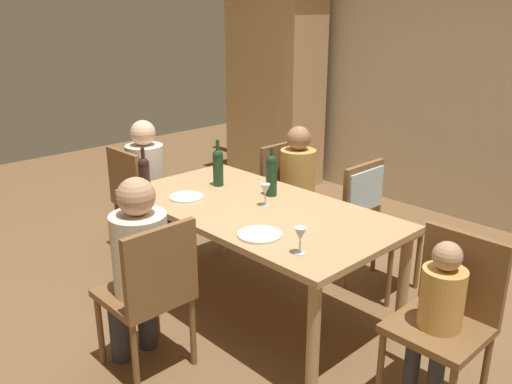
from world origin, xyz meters
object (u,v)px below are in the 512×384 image
Objects in this scene: chair_right_end at (448,310)px; chair_far_right at (371,209)px; chair_far_left at (289,191)px; chair_near at (151,288)px; person_man_guest at (149,177)px; person_man_bearded at (300,182)px; wine_glass_centre at (265,190)px; wine_bottle_dark_red at (218,166)px; wine_glass_near_left at (300,235)px; armoire_cabinet at (274,89)px; wine_bottle_tall_green at (271,174)px; dinner_plate_host at (186,197)px; person_child_small at (438,313)px; chair_left_end at (138,194)px; dining_table at (256,218)px; person_woman_host at (138,260)px; wine_bottle_short_olive at (144,175)px; dinner_plate_guest_left at (260,235)px.

chair_right_end and chair_far_right have the same top height.
chair_far_left and chair_right_end have the same top height.
chair_near is 0.81× the size of person_man_guest.
chair_near is at bearing -6.89° from chair_far_right.
person_man_bearded reaches higher than wine_glass_centre.
wine_bottle_dark_red is at bearing 31.27° from chair_near.
chair_far_right is 6.17× the size of wine_glass_near_left.
armoire_cabinet is 3.74m from wine_glass_near_left.
dinner_plate_host is (-0.36, -0.46, -0.15)m from wine_bottle_tall_green.
wine_bottle_dark_red reaches higher than person_child_small.
chair_left_end is 1.40m from wine_glass_centre.
chair_right_end reaches higher than dining_table.
armoire_cabinet is at bearing 107.98° from person_man_guest.
wine_glass_centre is (0.43, -0.82, 0.23)m from person_man_bearded.
person_child_small is (1.72, -0.90, -0.08)m from person_man_bearded.
person_woman_host is at bearing -56.82° from dinner_plate_host.
armoire_cabinet is 4.03m from chair_right_end.
person_woman_host reaches higher than chair_far_left.
chair_right_end is 0.81× the size of person_man_guest.
person_man_bearded reaches higher than chair_far_left.
wine_bottle_dark_red reaches higher than chair_near.
armoire_cabinet is at bearing 132.24° from dining_table.
wine_glass_near_left is at bearing -6.77° from chair_left_end.
wine_bottle_short_olive reaches higher than chair_left_end.
wine_glass_near_left is (1.18, -1.20, 0.33)m from chair_far_left.
chair_left_end is 1.00× the size of chair_far_right.
wine_glass_near_left is (1.99, -0.24, 0.33)m from chair_left_end.
person_child_small is at bearing -3.48° from wine_glass_centre.
dinner_plate_host is (1.59, -2.47, -0.33)m from armoire_cabinet.
person_man_guest is (-2.64, -0.06, 0.12)m from chair_right_end.
armoire_cabinet is 1.92× the size of person_man_guest.
wine_bottle_tall_green is at bearing 123.74° from wine_glass_centre.
armoire_cabinet is at bearing 32.82° from person_woman_host.
dinner_plate_host is (0.06, -1.10, 0.23)m from chair_far_left.
dining_table is at bearing 138.84° from dinner_plate_guest_left.
chair_far_right is at bearing 30.76° from chair_left_end.
chair_right_end is 0.80× the size of person_woman_host.
person_woman_host is 3.39× the size of wine_bottle_dark_red.
chair_right_end reaches higher than dinner_plate_guest_left.
wine_glass_centre is (0.06, 0.93, 0.20)m from person_woman_host.
person_man_guest is (-0.81, -0.85, 0.12)m from chair_far_left.
chair_far_left is at bearing 18.83° from chair_near.
chair_near is 1.21m from wine_bottle_dark_red.
wine_bottle_tall_green is at bearing 9.34° from person_man_guest.
wine_glass_near_left reaches higher than dinner_plate_host.
person_man_guest is 4.89× the size of dinner_plate_host.
armoire_cabinet is 2.37× the size of chair_far_left.
person_man_guest is at bearing -174.28° from wine_bottle_dark_red.
wine_bottle_dark_red is 1.02× the size of wine_bottle_short_olive.
dinner_plate_guest_left is (0.87, -0.42, -0.14)m from wine_bottle_dark_red.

